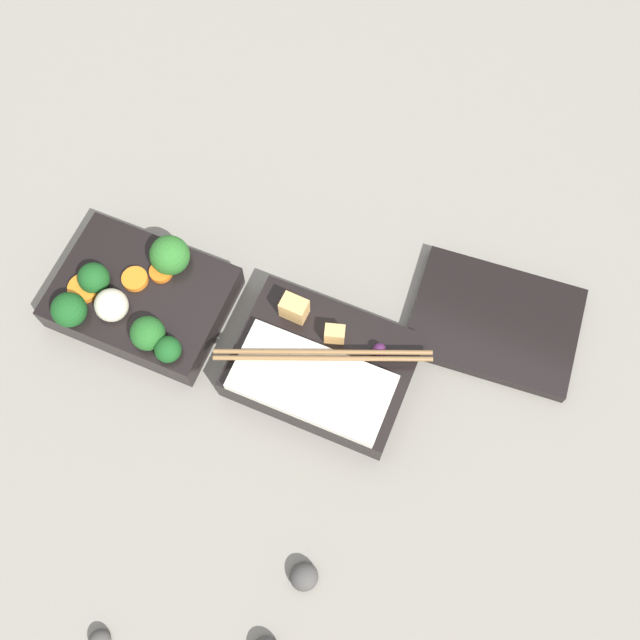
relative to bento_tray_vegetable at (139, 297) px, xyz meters
name	(u,v)px	position (x,y,z in m)	size (l,w,h in m)	color
ground_plane	(235,348)	(0.12, -0.01, -0.03)	(3.00, 3.00, 0.00)	gray
bento_tray_vegetable	(139,297)	(0.00, 0.00, 0.00)	(0.18, 0.14, 0.07)	black
bento_tray_rice	(321,367)	(0.21, 0.00, 0.00)	(0.21, 0.14, 0.06)	black
bento_lid	(495,322)	(0.37, 0.13, -0.02)	(0.18, 0.13, 0.01)	black
pebble_0	(304,576)	(0.28, -0.20, -0.02)	(0.03, 0.03, 0.03)	#474442
pebble_1	(100,640)	(0.12, -0.32, -0.02)	(0.02, 0.02, 0.02)	#474442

